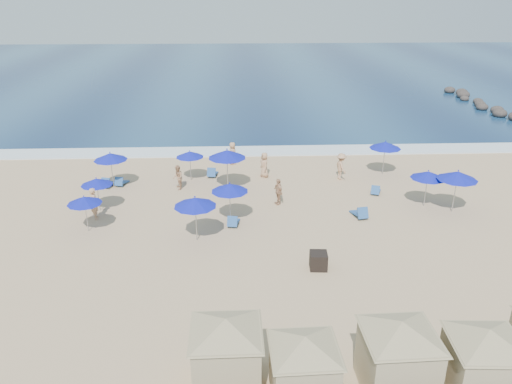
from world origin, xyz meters
TOP-DOWN VIEW (x-y plane):
  - ground at (0.00, 0.00)m, footprint 160.00×160.00m
  - ocean at (0.00, 55.00)m, footprint 160.00×80.00m
  - surf_line at (0.00, 15.50)m, footprint 160.00×2.50m
  - rock_jetty at (24.01, 24.90)m, footprint 2.56×26.66m
  - trash_bin at (1.29, -2.11)m, footprint 0.84×0.84m
  - cabana_0 at (-2.81, -9.19)m, footprint 4.56×4.56m
  - cabana_1 at (-0.45, -9.90)m, footprint 4.24×4.24m
  - cabana_2 at (2.54, -9.61)m, footprint 4.62×4.62m
  - cabana_3 at (5.09, -9.97)m, footprint 4.44×4.44m
  - umbrella_0 at (-10.31, 4.83)m, footprint 1.79×1.79m
  - umbrella_1 at (-10.28, 2.18)m, footprint 1.80×1.80m
  - umbrella_2 at (-10.30, 8.40)m, footprint 2.11×2.11m
  - umbrella_3 at (-4.46, 0.90)m, footprint 2.15×2.15m
  - umbrella_4 at (-5.41, 9.49)m, footprint 1.84×1.84m
  - umbrella_5 at (-2.94, 7.78)m, footprint 2.38×2.38m
  - umbrella_6 at (-2.76, 3.04)m, footprint 2.02×2.02m
  - umbrella_7 at (7.69, 10.00)m, footprint 2.13×2.13m
  - umbrella_8 at (8.64, 4.59)m, footprint 1.99×1.99m
  - umbrella_9 at (9.97, 3.74)m, footprint 2.25×2.25m
  - beach_chair_0 at (-10.65, 8.52)m, footprint 0.95×1.43m
  - beach_chair_1 at (-9.88, 8.74)m, footprint 0.77×1.30m
  - beach_chair_2 at (-4.01, 10.14)m, footprint 0.75×1.37m
  - beach_chair_3 at (-2.60, 2.52)m, footprint 0.72×1.29m
  - beach_chair_4 at (4.49, 3.23)m, footprint 0.84×1.44m
  - beach_chair_5 at (6.29, 6.58)m, footprint 0.91×1.29m
  - beachgoer_0 at (-10.24, 3.73)m, footprint 0.67×0.79m
  - beachgoer_1 at (-6.10, 7.89)m, footprint 0.75×0.88m
  - beachgoer_2 at (0.07, 5.28)m, footprint 0.70×1.02m
  - beachgoer_3 at (4.60, 9.19)m, footprint 0.92×1.29m
  - beachgoer_4 at (-2.63, 12.69)m, footprint 0.54×0.81m
  - beachgoer_5 at (-0.48, 9.87)m, footprint 0.75×0.96m

SIDE VIEW (x-z plane):
  - ground at x=0.00m, z-range 0.00..0.00m
  - ocean at x=0.00m, z-range 0.00..0.06m
  - surf_line at x=0.00m, z-range 0.00..0.08m
  - beach_chair_5 at x=6.29m, z-range -0.10..0.55m
  - beach_chair_1 at x=-9.88m, z-range -0.10..0.57m
  - beach_chair_3 at x=-2.60m, z-range -0.10..0.57m
  - beach_chair_2 at x=-4.01m, z-range -0.11..0.61m
  - beach_chair_0 at x=-10.65m, z-range -0.11..0.61m
  - beach_chair_4 at x=4.49m, z-range -0.11..0.63m
  - rock_jetty at x=24.01m, z-range -0.12..0.84m
  - trash_bin at x=1.29m, z-range 0.00..0.79m
  - beachgoer_1 at x=-6.10m, z-range 0.00..1.58m
  - beachgoer_2 at x=0.07m, z-range 0.00..1.60m
  - beachgoer_4 at x=-2.63m, z-range 0.00..1.62m
  - beachgoer_5 at x=-0.48m, z-range 0.00..1.72m
  - beachgoer_3 at x=4.60m, z-range 0.00..1.81m
  - beachgoer_0 at x=-10.24m, z-range 0.00..1.83m
  - cabana_1 at x=-0.45m, z-range 0.19..2.85m
  - cabana_3 at x=5.09m, z-range 0.20..2.99m
  - cabana_0 at x=-2.81m, z-range 0.21..3.07m
  - cabana_2 at x=2.54m, z-range 0.21..3.11m
  - umbrella_0 at x=-10.31m, z-range 0.75..2.79m
  - umbrella_1 at x=-10.28m, z-range 0.75..2.80m
  - umbrella_4 at x=-5.41m, z-range 0.77..2.86m
  - umbrella_8 at x=8.64m, z-range 0.83..3.10m
  - umbrella_6 at x=-2.76m, z-range 0.85..3.15m
  - umbrella_2 at x=-10.30m, z-range 0.88..3.28m
  - umbrella_7 at x=7.69m, z-range 0.89..3.31m
  - umbrella_3 at x=-4.46m, z-range 0.90..3.34m
  - umbrella_9 at x=9.97m, z-range 0.94..3.50m
  - umbrella_5 at x=-2.94m, z-range 0.99..3.70m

